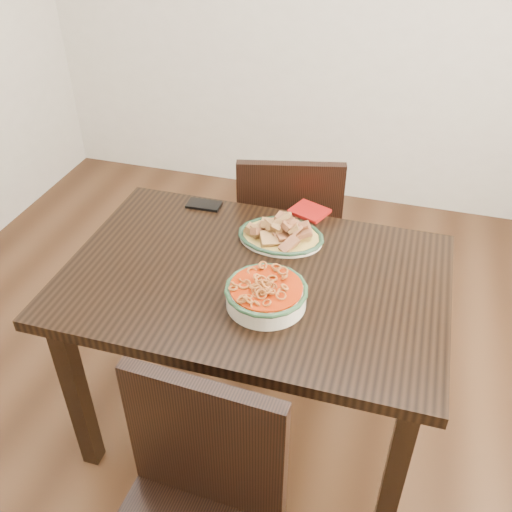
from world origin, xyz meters
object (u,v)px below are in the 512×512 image
(dining_table, at_px, (254,297))
(fish_plate, at_px, (281,229))
(chair_far, at_px, (288,233))
(noodle_bowl, at_px, (266,292))
(smartphone, at_px, (204,205))

(dining_table, xyz_separation_m, fish_plate, (0.03, 0.22, 0.14))
(chair_far, relative_size, fish_plate, 3.02)
(noodle_bowl, bearing_deg, fish_plate, 97.11)
(dining_table, xyz_separation_m, noodle_bowl, (0.07, -0.13, 0.14))
(chair_far, distance_m, smartphone, 0.46)
(noodle_bowl, xyz_separation_m, smartphone, (-0.38, 0.48, -0.04))
(smartphone, bearing_deg, chair_far, 43.57)
(chair_far, xyz_separation_m, fish_plate, (0.06, -0.41, 0.30))
(dining_table, bearing_deg, smartphone, 131.07)
(chair_far, distance_m, noodle_bowl, 0.81)
(dining_table, bearing_deg, noodle_bowl, -59.26)
(fish_plate, bearing_deg, dining_table, -98.38)
(fish_plate, height_order, noodle_bowl, fish_plate)
(chair_far, height_order, smartphone, chair_far)
(noodle_bowl, height_order, smartphone, noodle_bowl)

